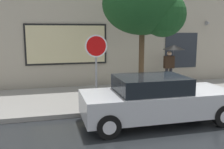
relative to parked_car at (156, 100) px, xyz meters
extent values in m
plane|color=black|center=(0.85, -0.03, -0.70)|extent=(60.00, 60.00, 0.00)
cube|color=gray|center=(0.85, 2.97, -0.62)|extent=(20.00, 4.00, 0.15)
cube|color=#B2A893|center=(0.85, 5.47, 2.80)|extent=(20.00, 0.40, 7.00)
cube|color=black|center=(-2.17, 5.24, 1.39)|extent=(3.72, 0.06, 1.87)
cube|color=beige|center=(-2.17, 5.21, 1.39)|extent=(3.56, 0.03, 1.71)
cube|color=#262B33|center=(3.70, 5.25, 1.00)|extent=(1.80, 0.04, 1.80)
cone|color=#99999E|center=(5.10, 5.12, 2.40)|extent=(0.22, 0.24, 0.24)
cube|color=#B7BABF|center=(0.04, 0.00, -0.09)|extent=(4.47, 1.73, 0.69)
cube|color=black|center=(-0.18, 0.00, 0.48)|extent=(2.01, 1.52, 0.46)
cylinder|color=black|center=(1.73, 0.79, -0.38)|extent=(0.64, 0.22, 0.64)
cylinder|color=silver|center=(1.73, 0.79, -0.38)|extent=(0.35, 0.24, 0.35)
cylinder|color=black|center=(1.73, -0.79, -0.38)|extent=(0.64, 0.22, 0.64)
cylinder|color=silver|center=(1.73, -0.79, -0.38)|extent=(0.35, 0.24, 0.35)
cylinder|color=black|center=(-1.64, 0.79, -0.38)|extent=(0.64, 0.22, 0.64)
cylinder|color=silver|center=(-1.64, 0.79, -0.38)|extent=(0.35, 0.24, 0.35)
cylinder|color=black|center=(-1.64, -0.79, -0.38)|extent=(0.64, 0.22, 0.64)
cylinder|color=silver|center=(-1.64, -0.79, -0.38)|extent=(0.35, 0.24, 0.35)
cylinder|color=black|center=(2.36, 4.12, -0.14)|extent=(0.14, 0.14, 0.82)
cylinder|color=black|center=(2.58, 4.12, -0.14)|extent=(0.14, 0.14, 0.82)
cube|color=black|center=(2.47, 4.12, 0.56)|extent=(0.48, 0.22, 0.58)
sphere|color=tan|center=(2.47, 4.12, 0.97)|extent=(0.22, 0.22, 0.22)
cylinder|color=#4C4C51|center=(2.68, 4.12, 0.81)|extent=(0.02, 0.02, 0.90)
cone|color=black|center=(2.68, 4.12, 1.26)|extent=(1.02, 1.02, 0.22)
cylinder|color=#4C3823|center=(0.39, 2.28, 0.80)|extent=(0.20, 0.20, 2.70)
ellipsoid|color=#19471E|center=(0.39, 2.28, 2.96)|extent=(2.97, 2.52, 2.23)
sphere|color=#19471E|center=(1.05, 1.91, 2.59)|extent=(1.63, 1.63, 1.63)
cylinder|color=gray|center=(-1.47, 1.71, 0.66)|extent=(0.07, 0.07, 2.41)
cylinder|color=white|center=(-1.47, 1.67, 1.51)|extent=(0.76, 0.02, 0.76)
cylinder|color=red|center=(-1.47, 1.65, 1.51)|extent=(0.66, 0.02, 0.66)
camera|label=1|loc=(-3.09, -6.83, 2.02)|focal=41.28mm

